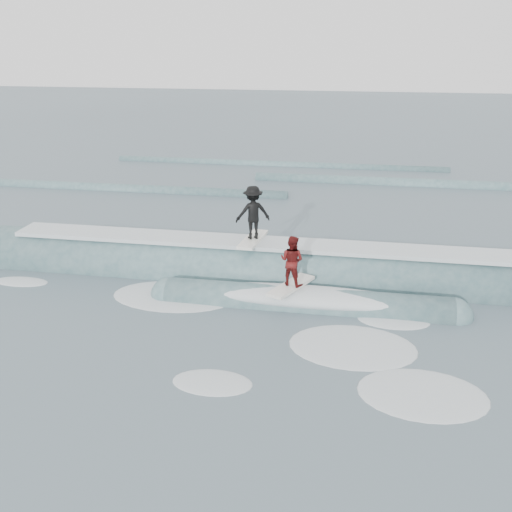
# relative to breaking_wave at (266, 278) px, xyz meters

# --- Properties ---
(ground) EXTENTS (160.00, 160.00, 0.00)m
(ground) POSITION_rel_breaking_wave_xyz_m (-0.25, -3.08, -0.04)
(ground) COLOR #3D4E59
(ground) RESTS_ON ground
(breaking_wave) EXTENTS (23.36, 3.99, 2.42)m
(breaking_wave) POSITION_rel_breaking_wave_xyz_m (0.00, 0.00, 0.00)
(breaking_wave) COLOR #3C5E65
(breaking_wave) RESTS_ON ground
(surfer_black) EXTENTS (1.37, 2.05, 1.96)m
(surfer_black) POSITION_rel_breaking_wave_xyz_m (-0.53, 0.30, 2.20)
(surfer_black) COLOR white
(surfer_black) RESTS_ON ground
(surfer_red) EXTENTS (1.35, 2.04, 1.70)m
(surfer_red) POSITION_rel_breaking_wave_xyz_m (1.09, -1.90, 1.35)
(surfer_red) COLOR silver
(surfer_red) RESTS_ON ground
(whitewater) EXTENTS (15.32, 6.57, 0.10)m
(whitewater) POSITION_rel_breaking_wave_xyz_m (0.61, -3.94, -0.04)
(whitewater) COLOR silver
(whitewater) RESTS_ON ground
(far_swells) EXTENTS (41.62, 8.65, 0.80)m
(far_swells) POSITION_rel_breaking_wave_xyz_m (-0.93, 14.57, -0.04)
(far_swells) COLOR #3C5E65
(far_swells) RESTS_ON ground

